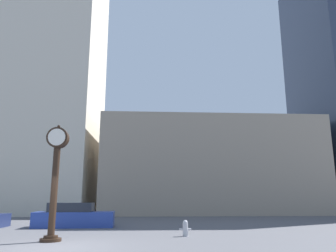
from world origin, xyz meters
TOP-DOWN VIEW (x-y plane):
  - ground_plane at (0.00, 0.00)m, footprint 200.00×200.00m
  - building_tall_tower at (-10.35, 24.00)m, footprint 15.11×12.00m
  - building_storefront_row at (9.48, 24.00)m, footprint 21.90×12.00m
  - street_clock at (-0.63, 1.59)m, footprint 0.84×0.80m
  - car_blue at (-1.15, 7.86)m, footprint 4.48×2.04m
  - fire_hydrant_near at (4.68, 3.00)m, footprint 0.52×0.22m

SIDE VIEW (x-z plane):
  - ground_plane at x=0.00m, z-range 0.00..0.00m
  - fire_hydrant_near at x=4.68m, z-range 0.01..0.68m
  - car_blue at x=-1.15m, z-range -0.10..1.25m
  - street_clock at x=-0.63m, z-range 0.28..4.82m
  - building_storefront_row at x=9.48m, z-range 0.00..9.51m
  - building_tall_tower at x=-10.35m, z-range 0.00..31.53m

